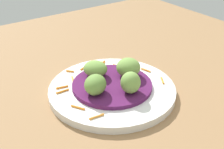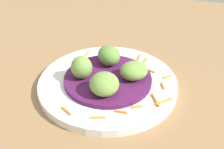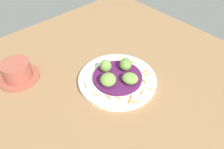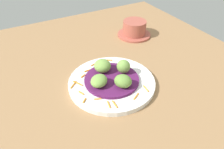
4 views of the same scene
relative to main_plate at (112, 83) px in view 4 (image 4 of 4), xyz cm
name	(u,v)px [view 4 (image 4 of 4)]	position (x,y,z in cm)	size (l,w,h in cm)	color
table_surface	(105,81)	(0.70, -3.68, -1.79)	(110.00, 110.00, 2.00)	#936D47
main_plate	(112,83)	(0.00, 0.00, 0.00)	(27.13, 27.13, 1.58)	white
cabbage_bed	(112,80)	(0.00, 0.00, 1.23)	(17.04, 17.04, 0.89)	#51194C
carrot_garnish	(100,85)	(4.32, 0.44, 0.99)	(20.05, 22.35, 0.40)	orange
guac_scoop_left	(99,81)	(4.85, 1.09, 3.39)	(5.39, 4.69, 3.42)	#759E47
guac_scoop_center	(123,81)	(-1.09, 4.85, 3.63)	(5.22, 4.35, 3.90)	olive
guac_scoop_right	(123,66)	(-4.85, -1.09, 3.89)	(4.32, 4.04, 4.42)	#759E47
guac_scoop_back	(101,66)	(1.09, -4.85, 3.71)	(5.30, 5.34, 4.06)	#759E47
terracotta_bowl	(134,29)	(-24.71, -24.70, 2.21)	(14.32, 14.32, 6.69)	#A85142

